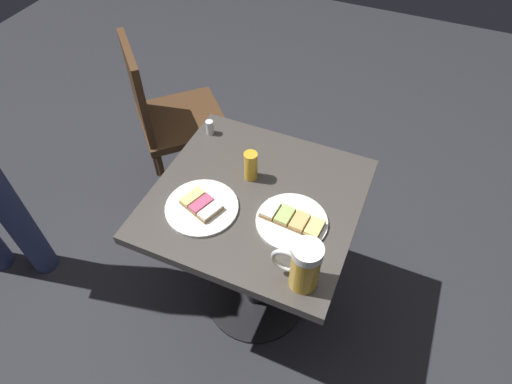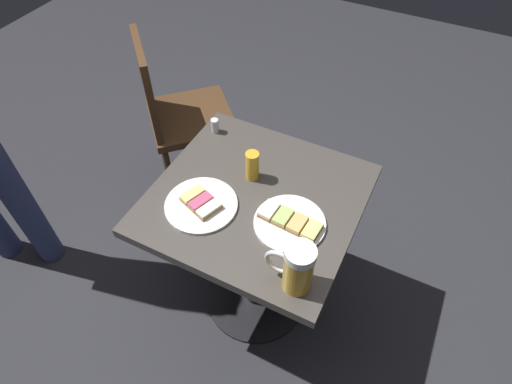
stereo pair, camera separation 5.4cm
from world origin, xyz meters
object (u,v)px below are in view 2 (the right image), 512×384
Objects in this scene: plate_near at (201,204)px; beer_mug at (297,268)px; plate_far at (290,222)px; beer_glass_small at (252,166)px; cafe_chair at (176,112)px; salt_shaker at (215,126)px.

plate_near is 1.41× the size of beer_mug.
plate_near is at bearing -17.88° from beer_mug.
beer_mug is (-0.10, 0.18, 0.07)m from plate_far.
cafe_chair is (0.59, -0.37, -0.24)m from beer_glass_small.
beer_glass_small reaches higher than salt_shaker.
cafe_chair reaches higher than beer_mug.
beer_mug is at bearing 162.12° from plate_near.
cafe_chair is (0.78, -0.49, -0.19)m from plate_far.
beer_glass_small is (0.29, -0.31, -0.03)m from beer_mug.
beer_glass_small is (0.20, -0.13, 0.04)m from plate_far.
cafe_chair reaches higher than plate_far.
cafe_chair reaches higher than salt_shaker.
plate_near is 2.18× the size of beer_glass_small.
salt_shaker is (0.14, -0.34, 0.02)m from plate_near.
beer_mug is at bearing 133.07° from beer_glass_small.
beer_mug reaches higher than beer_glass_small.
beer_mug is 1.14m from cafe_chair.
cafe_chair is at bearing -37.65° from beer_mug.
plate_far is at bearing -167.93° from plate_near.
beer_mug is at bearing 7.95° from cafe_chair.
salt_shaker is (0.43, -0.28, 0.02)m from plate_far.
cafe_chair is at bearing -32.26° from plate_far.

